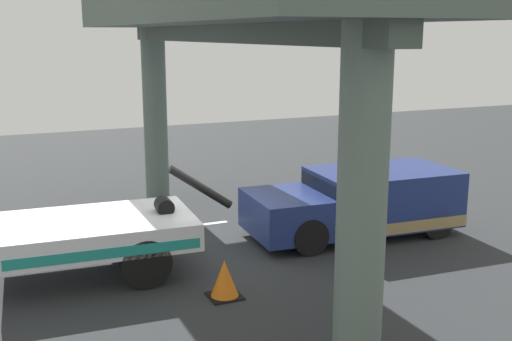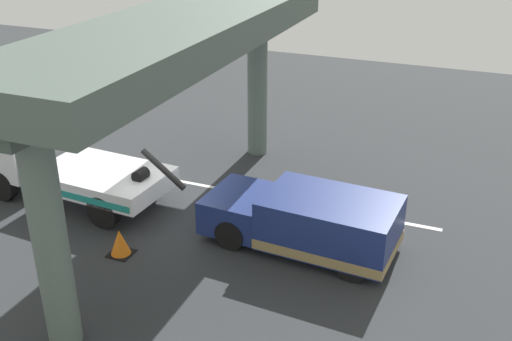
{
  "view_description": "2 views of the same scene",
  "coord_description": "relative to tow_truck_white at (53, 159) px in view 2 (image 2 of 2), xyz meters",
  "views": [
    {
      "loc": [
        4.4,
        12.52,
        4.89
      ],
      "look_at": [
        -1.28,
        -0.3,
        1.79
      ],
      "focal_mm": 43.61,
      "sensor_mm": 36.0,
      "label": 1
    },
    {
      "loc": [
        -7.95,
        13.48,
        8.82
      ],
      "look_at": [
        -2.52,
        0.08,
        2.06
      ],
      "focal_mm": 42.36,
      "sensor_mm": 36.0,
      "label": 2
    }
  ],
  "objects": [
    {
      "name": "ground_plane",
      "position": [
        -4.36,
        0.05,
        -1.25
      ],
      "size": [
        60.0,
        40.0,
        0.1
      ],
      "primitive_type": "cube",
      "color": "#2D3033"
    },
    {
      "name": "lane_stripe_west",
      "position": [
        -10.36,
        -2.22,
        -1.2
      ],
      "size": [
        2.6,
        0.16,
        0.01
      ],
      "primitive_type": "cube",
      "color": "silver",
      "rests_on": "ground"
    },
    {
      "name": "lane_stripe_mid",
      "position": [
        -4.36,
        -2.22,
        -1.2
      ],
      "size": [
        2.6,
        0.16,
        0.01
      ],
      "primitive_type": "cube",
      "color": "silver",
      "rests_on": "ground"
    },
    {
      "name": "lane_stripe_east",
      "position": [
        1.64,
        -2.22,
        -1.2
      ],
      "size": [
        2.6,
        0.16,
        0.01
      ],
      "primitive_type": "cube",
      "color": "silver",
      "rests_on": "ground"
    },
    {
      "name": "tow_truck_white",
      "position": [
        0.0,
        0.0,
        0.0
      ],
      "size": [
        7.31,
        2.74,
        2.46
      ],
      "color": "white",
      "rests_on": "ground"
    },
    {
      "name": "towed_van_green",
      "position": [
        -8.37,
        0.05,
        -0.42
      ],
      "size": [
        5.32,
        2.48,
        1.58
      ],
      "color": "navy",
      "rests_on": "ground"
    },
    {
      "name": "overpass_structure",
      "position": [
        -4.66,
        0.05,
        3.93
      ],
      "size": [
        3.6,
        13.03,
        5.9
      ],
      "color": "#596B60",
      "rests_on": "ground"
    },
    {
      "name": "traffic_cone_orange",
      "position": [
        -3.87,
        2.27,
        -0.85
      ],
      "size": [
        0.61,
        0.61,
        0.73
      ],
      "color": "orange",
      "rests_on": "ground"
    }
  ]
}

